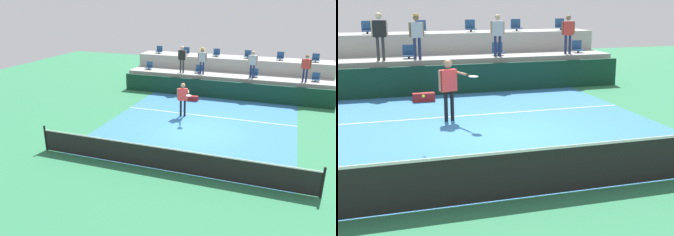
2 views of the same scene
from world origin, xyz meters
TOP-DOWN VIEW (x-y plane):
  - ground_plane at (0.00, 0.00)m, footprint 40.00×40.00m
  - court_inner_paint at (0.00, 1.00)m, footprint 9.00×10.00m
  - court_service_line at (0.00, 2.40)m, footprint 9.00×0.06m
  - tennis_net at (0.00, -4.00)m, footprint 10.48×0.08m
  - sponsor_backboard at (0.00, 6.00)m, footprint 13.00×0.16m
  - seating_tier_lower at (0.00, 7.30)m, footprint 13.00×1.80m
  - seating_tier_upper at (0.00, 9.10)m, footprint 13.00×1.80m
  - stadium_chair_lower_far_left at (-5.35, 7.23)m, footprint 0.44×0.40m
  - stadium_chair_lower_left at (-1.80, 7.23)m, footprint 0.44×0.40m
  - stadium_chair_lower_right at (1.79, 7.23)m, footprint 0.44×0.40m
  - stadium_chair_lower_far_right at (5.35, 7.23)m, footprint 0.44×0.40m
  - stadium_chair_upper_far_left at (-5.31, 9.03)m, footprint 0.44×0.40m
  - stadium_chair_upper_left at (-3.24, 9.03)m, footprint 0.44×0.40m
  - stadium_chair_upper_mid_left at (-1.06, 9.03)m, footprint 0.44×0.40m
  - stadium_chair_upper_mid_right at (1.08, 9.03)m, footprint 0.44×0.40m
  - stadium_chair_upper_right at (3.17, 9.03)m, footprint 0.44×0.40m
  - stadium_chair_upper_far_right at (5.30, 9.03)m, footprint 0.44×0.40m
  - tennis_player at (-1.20, 1.90)m, footprint 1.03×1.16m
  - spectator_in_white at (-2.85, 6.85)m, footprint 0.61×0.27m
  - spectator_with_hat at (-1.50, 6.85)m, footprint 0.58×0.44m
  - spectator_leaning_on_rail at (1.67, 6.85)m, footprint 0.58×0.25m
  - spectator_in_grey at (4.71, 6.85)m, footprint 0.57×0.25m
  - tennis_ball at (-2.24, -0.38)m, footprint 0.07×0.07m
  - equipment_bag at (-1.57, 4.93)m, footprint 0.76×0.28m

SIDE VIEW (x-z plane):
  - ground_plane at x=0.00m, z-range 0.00..0.00m
  - court_inner_paint at x=0.00m, z-range 0.00..0.01m
  - court_service_line at x=0.00m, z-range 0.01..0.01m
  - equipment_bag at x=-1.57m, z-range 0.00..0.30m
  - tennis_net at x=0.00m, z-range -0.04..1.03m
  - sponsor_backboard at x=0.00m, z-range 0.00..1.10m
  - seating_tier_lower at x=0.00m, z-range 0.00..1.25m
  - seating_tier_upper at x=0.00m, z-range 0.00..2.10m
  - tennis_player at x=-1.20m, z-range 0.22..2.02m
  - tennis_ball at x=-2.24m, z-range 1.21..1.28m
  - stadium_chair_lower_far_left at x=-5.35m, z-range 1.20..1.72m
  - stadium_chair_lower_left at x=-1.80m, z-range 1.20..1.72m
  - stadium_chair_lower_right at x=1.79m, z-range 1.20..1.72m
  - stadium_chair_lower_far_right at x=5.35m, z-range 1.20..1.72m
  - spectator_in_grey at x=4.71m, z-range 1.40..3.00m
  - spectator_leaning_on_rail at x=1.67m, z-range 1.42..3.07m
  - spectator_with_hat at x=-1.50m, z-range 1.44..3.15m
  - stadium_chair_upper_far_left at x=-5.31m, z-range 2.05..2.57m
  - stadium_chair_upper_left at x=-3.24m, z-range 2.05..2.57m
  - stadium_chair_upper_mid_left at x=-1.06m, z-range 2.05..2.57m
  - stadium_chair_upper_mid_right at x=1.08m, z-range 2.05..2.57m
  - stadium_chair_upper_right at x=3.17m, z-range 2.05..2.57m
  - stadium_chair_upper_far_right at x=5.30m, z-range 2.05..2.57m
  - spectator_in_white at x=-2.85m, z-range 1.44..3.20m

